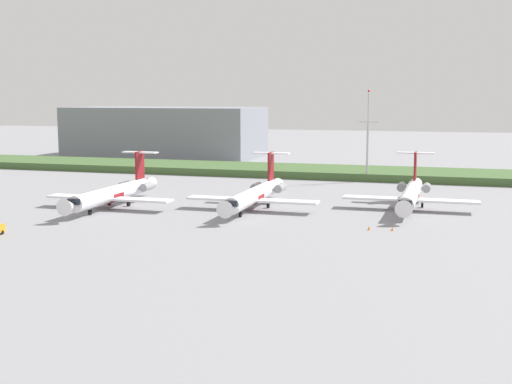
{
  "coord_description": "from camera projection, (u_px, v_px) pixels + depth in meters",
  "views": [
    {
      "loc": [
        32.75,
        -97.68,
        19.38
      ],
      "look_at": [
        0.0,
        12.2,
        3.0
      ],
      "focal_mm": 47.5,
      "sensor_mm": 36.0,
      "label": 1
    }
  ],
  "objects": [
    {
      "name": "regional_jet_second",
      "position": [
        255.0,
        195.0,
        116.01
      ],
      "size": [
        22.81,
        31.0,
        9.0
      ],
      "color": "white",
      "rests_on": "ground"
    },
    {
      "name": "ground_plane",
      "position": [
        282.0,
        195.0,
        133.14
      ],
      "size": [
        500.0,
        500.0,
        0.0
      ],
      "primitive_type": "plane",
      "color": "gray"
    },
    {
      "name": "safety_cone_mid_marker",
      "position": [
        392.0,
        229.0,
        97.75
      ],
      "size": [
        0.44,
        0.44,
        0.55
      ],
      "primitive_type": "cone",
      "color": "orange",
      "rests_on": "ground"
    },
    {
      "name": "distant_hangar",
      "position": [
        166.0,
        132.0,
        215.13
      ],
      "size": [
        59.52,
        29.42,
        15.69
      ],
      "primitive_type": "cube",
      "color": "gray",
      "rests_on": "ground"
    },
    {
      "name": "regional_jet_nearest",
      "position": [
        114.0,
        193.0,
        117.85
      ],
      "size": [
        22.81,
        31.0,
        9.0
      ],
      "color": "white",
      "rests_on": "ground"
    },
    {
      "name": "safety_cone_front_marker",
      "position": [
        369.0,
        228.0,
        98.34
      ],
      "size": [
        0.44,
        0.44,
        0.55
      ],
      "primitive_type": "cone",
      "color": "orange",
      "rests_on": "ground"
    },
    {
      "name": "grass_berm",
      "position": [
        317.0,
        172.0,
        165.91
      ],
      "size": [
        320.0,
        20.0,
        1.79
      ],
      "primitive_type": "cube",
      "color": "#426033",
      "rests_on": "ground"
    },
    {
      "name": "regional_jet_third",
      "position": [
        411.0,
        194.0,
        116.41
      ],
      "size": [
        22.81,
        31.0,
        9.0
      ],
      "color": "white",
      "rests_on": "ground"
    },
    {
      "name": "antenna_mast",
      "position": [
        368.0,
        144.0,
        152.58
      ],
      "size": [
        4.4,
        0.5,
        20.64
      ],
      "color": "#B2B2B7",
      "rests_on": "ground"
    }
  ]
}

